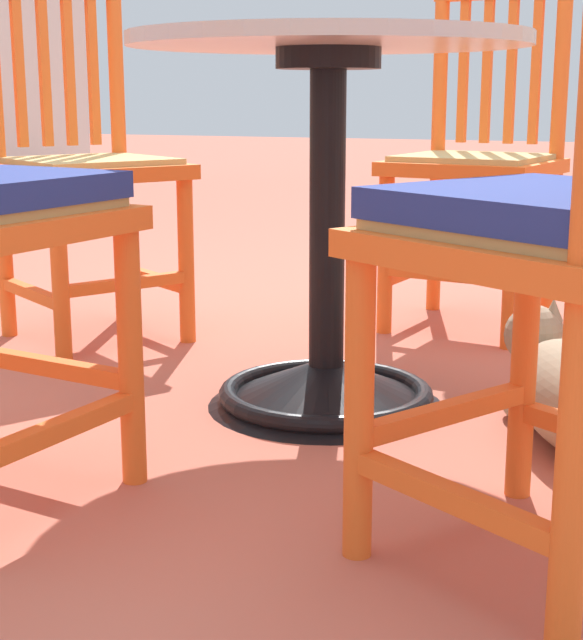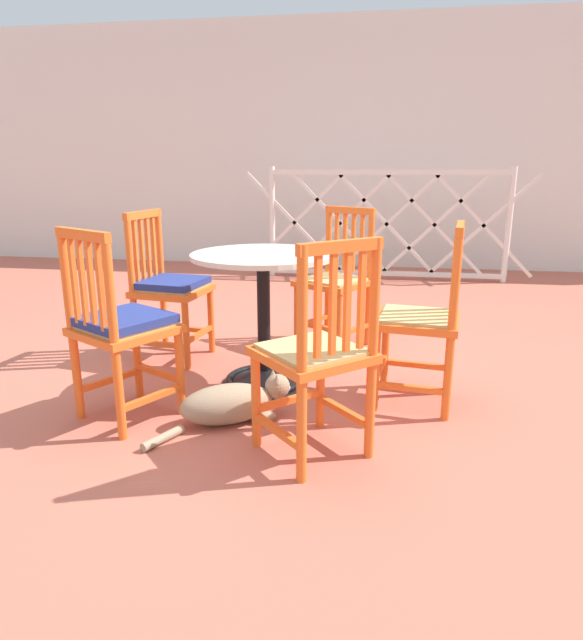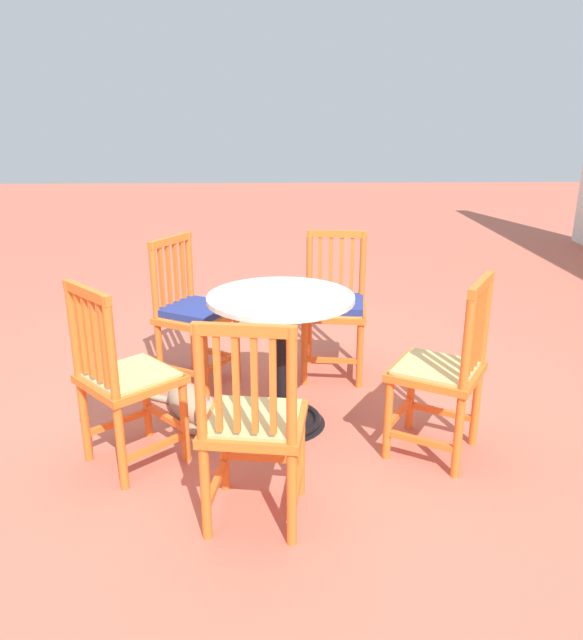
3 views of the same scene
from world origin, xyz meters
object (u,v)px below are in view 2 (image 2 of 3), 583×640
(orange_chair_at_corner, at_px, (121,328))
(orange_chair_facing_out, at_px, (423,321))
(cafe_table, at_px, (264,335))
(orange_chair_by_planter, at_px, (317,356))
(tabby_cat, at_px, (235,403))
(orange_chair_near_fence, at_px, (169,288))
(orange_chair_tucked_in, at_px, (336,282))

(orange_chair_at_corner, height_order, orange_chair_facing_out, same)
(cafe_table, height_order, orange_chair_at_corner, orange_chair_at_corner)
(orange_chair_by_planter, relative_size, tabby_cat, 1.57)
(cafe_table, bearing_deg, orange_chair_near_fence, 152.71)
(orange_chair_facing_out, bearing_deg, cafe_table, 171.72)
(orange_chair_at_corner, height_order, tabby_cat, orange_chair_at_corner)
(orange_chair_by_planter, distance_m, orange_chair_facing_out, 0.76)
(tabby_cat, bearing_deg, orange_chair_by_planter, -30.08)
(orange_chair_at_corner, bearing_deg, tabby_cat, 3.40)
(orange_chair_by_planter, bearing_deg, tabby_cat, 149.92)
(orange_chair_near_fence, xyz_separation_m, orange_chair_by_planter, (1.04, -1.07, -0.01))
(orange_chair_by_planter, bearing_deg, cafe_table, 117.03)
(tabby_cat, bearing_deg, orange_chair_near_fence, 126.85)
(cafe_table, xyz_separation_m, orange_chair_tucked_in, (0.32, 0.77, 0.15))
(cafe_table, bearing_deg, orange_chair_at_corner, -137.09)
(orange_chair_tucked_in, distance_m, orange_chair_facing_out, 1.02)
(orange_chair_at_corner, bearing_deg, orange_chair_tucked_in, 55.56)
(orange_chair_at_corner, bearing_deg, cafe_table, 42.91)
(orange_chair_tucked_in, xyz_separation_m, tabby_cat, (-0.36, -1.26, -0.34))
(orange_chair_tucked_in, height_order, orange_chair_near_fence, same)
(orange_chair_tucked_in, height_order, orange_chair_by_planter, same)
(orange_chair_near_fence, xyz_separation_m, orange_chair_facing_out, (1.49, -0.46, -0.01))
(orange_chair_tucked_in, relative_size, orange_chair_at_corner, 1.00)
(orange_chair_tucked_in, relative_size, orange_chair_near_fence, 1.00)
(cafe_table, height_order, orange_chair_by_planter, orange_chair_by_planter)
(cafe_table, bearing_deg, orange_chair_by_planter, -62.97)
(tabby_cat, bearing_deg, cafe_table, 85.36)
(cafe_table, bearing_deg, orange_chair_facing_out, -8.28)
(orange_chair_tucked_in, xyz_separation_m, orange_chair_facing_out, (0.50, -0.89, 0.00))
(cafe_table, bearing_deg, tabby_cat, -94.64)
(orange_chair_near_fence, bearing_deg, tabby_cat, -53.15)
(orange_chair_tucked_in, bearing_deg, orange_chair_facing_out, -60.50)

